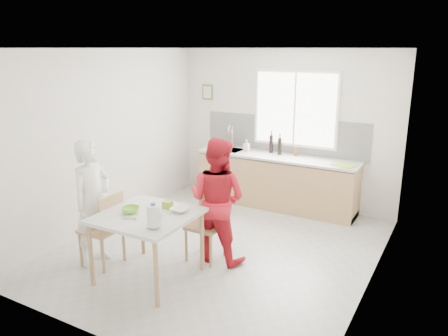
# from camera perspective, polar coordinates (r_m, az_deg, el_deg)

# --- Properties ---
(ground) EXTENTS (4.50, 4.50, 0.00)m
(ground) POSITION_cam_1_polar(r_m,az_deg,el_deg) (6.19, -0.49, -10.46)
(ground) COLOR #B7B7B2
(ground) RESTS_ON ground
(room_shell) EXTENTS (4.50, 4.50, 4.50)m
(room_shell) POSITION_cam_1_polar(r_m,az_deg,el_deg) (5.67, -0.52, 4.67)
(room_shell) COLOR silver
(room_shell) RESTS_ON ground
(window) EXTENTS (1.50, 0.06, 1.30)m
(window) POSITION_cam_1_polar(r_m,az_deg,el_deg) (7.58, 9.29, 7.62)
(window) COLOR white
(window) RESTS_ON room_shell
(backsplash) EXTENTS (3.00, 0.02, 0.65)m
(backsplash) POSITION_cam_1_polar(r_m,az_deg,el_deg) (7.74, 7.78, 4.27)
(backsplash) COLOR white
(backsplash) RESTS_ON room_shell
(picture_frame) EXTENTS (0.22, 0.03, 0.28)m
(picture_frame) POSITION_cam_1_polar(r_m,az_deg,el_deg) (8.32, -2.17, 9.87)
(picture_frame) COLOR #4F7B38
(picture_frame) RESTS_ON room_shell
(kitchen_counter) EXTENTS (2.84, 0.64, 1.37)m
(kitchen_counter) POSITION_cam_1_polar(r_m,az_deg,el_deg) (7.68, 6.73, -2.01)
(kitchen_counter) COLOR tan
(kitchen_counter) RESTS_ON ground
(dining_table) EXTENTS (1.08, 1.08, 0.82)m
(dining_table) POSITION_cam_1_polar(r_m,az_deg,el_deg) (5.25, -10.01, -6.81)
(dining_table) COLOR silver
(dining_table) RESTS_ON ground
(chair_left) EXTENTS (0.45, 0.45, 0.96)m
(chair_left) POSITION_cam_1_polar(r_m,az_deg,el_deg) (5.75, -15.27, -7.37)
(chair_left) COLOR tan
(chair_left) RESTS_ON ground
(chair_far) EXTENTS (0.44, 0.44, 0.93)m
(chair_far) POSITION_cam_1_polar(r_m,az_deg,el_deg) (5.78, -2.08, -6.86)
(chair_far) COLOR tan
(chair_far) RESTS_ON ground
(person_white) EXTENTS (0.40, 0.60, 1.62)m
(person_white) POSITION_cam_1_polar(r_m,az_deg,el_deg) (5.77, -16.77, -4.40)
(person_white) COLOR white
(person_white) RESTS_ON ground
(person_red) EXTENTS (0.80, 0.63, 1.64)m
(person_red) POSITION_cam_1_polar(r_m,az_deg,el_deg) (5.61, -0.89, -4.20)
(person_red) COLOR red
(person_red) RESTS_ON ground
(bowl_green) EXTENTS (0.22, 0.22, 0.07)m
(bowl_green) POSITION_cam_1_polar(r_m,az_deg,el_deg) (5.30, -12.12, -5.37)
(bowl_green) COLOR #7FD531
(bowl_green) RESTS_ON dining_table
(bowl_white) EXTENTS (0.22, 0.22, 0.05)m
(bowl_white) POSITION_cam_1_polar(r_m,az_deg,el_deg) (5.23, -5.78, -5.44)
(bowl_white) COLOR white
(bowl_white) RESTS_ON dining_table
(milk_jug) EXTENTS (0.21, 0.15, 0.26)m
(milk_jug) POSITION_cam_1_polar(r_m,az_deg,el_deg) (4.78, -9.15, -6.15)
(milk_jug) COLOR white
(milk_jug) RESTS_ON dining_table
(green_box) EXTENTS (0.10, 0.10, 0.09)m
(green_box) POSITION_cam_1_polar(r_m,az_deg,el_deg) (5.36, -7.38, -4.77)
(green_box) COLOR #80B529
(green_box) RESTS_ON dining_table
(spoon) EXTENTS (0.15, 0.07, 0.01)m
(spoon) POSITION_cam_1_polar(r_m,az_deg,el_deg) (5.11, -12.30, -6.44)
(spoon) COLOR #A5A5AA
(spoon) RESTS_ON dining_table
(cutting_board) EXTENTS (0.42, 0.36, 0.01)m
(cutting_board) POSITION_cam_1_polar(r_m,az_deg,el_deg) (7.09, 15.38, 0.35)
(cutting_board) COLOR #96B82A
(cutting_board) RESTS_ON kitchen_counter
(wine_bottle_a) EXTENTS (0.07, 0.07, 0.32)m
(wine_bottle_a) POSITION_cam_1_polar(r_m,az_deg,el_deg) (7.70, 6.18, 3.17)
(wine_bottle_a) COLOR black
(wine_bottle_a) RESTS_ON kitchen_counter
(wine_bottle_b) EXTENTS (0.07, 0.07, 0.30)m
(wine_bottle_b) POSITION_cam_1_polar(r_m,az_deg,el_deg) (7.57, 7.28, 2.84)
(wine_bottle_b) COLOR black
(wine_bottle_b) RESTS_ON kitchen_counter
(jar_amber) EXTENTS (0.06, 0.06, 0.16)m
(jar_amber) POSITION_cam_1_polar(r_m,az_deg,el_deg) (7.55, 9.39, 2.18)
(jar_amber) COLOR brown
(jar_amber) RESTS_ON kitchen_counter
(soap_bottle) EXTENTS (0.09, 0.10, 0.20)m
(soap_bottle) POSITION_cam_1_polar(r_m,az_deg,el_deg) (7.81, 2.97, 2.95)
(soap_bottle) COLOR #999999
(soap_bottle) RESTS_ON kitchen_counter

